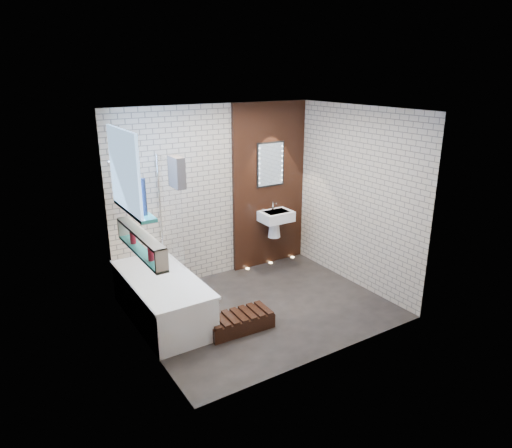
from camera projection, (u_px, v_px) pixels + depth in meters
ground at (262, 308)px, 6.20m from camera, size 3.20×3.20×0.00m
room_shell at (262, 216)px, 5.79m from camera, size 3.24×3.20×2.60m
walnut_panel at (269, 186)px, 7.29m from camera, size 1.30×0.06×2.60m
clerestory_window at (126, 179)px, 5.08m from camera, size 0.18×1.00×0.94m
display_niche at (141, 243)px, 5.17m from camera, size 0.14×1.30×0.26m
bathtub at (162, 298)px, 5.85m from camera, size 0.79×1.74×0.70m
bath_screen at (170, 211)px, 6.07m from camera, size 0.01×0.78×1.40m
towel at (177, 172)px, 5.65m from camera, size 0.11×0.30×0.39m
shower_head at (132, 159)px, 5.67m from camera, size 0.18×0.18×0.02m
washbasin at (276, 220)px, 7.29m from camera, size 0.50×0.36×0.58m
led_mirror at (271, 164)px, 7.15m from camera, size 0.50×0.02×0.70m
walnut_step at (239, 323)px, 5.66m from camera, size 0.84×0.40×0.18m
niche_bottles at (140, 244)px, 5.20m from camera, size 0.07×0.67×0.17m
sill_vases at (142, 197)px, 4.94m from camera, size 0.09×0.09×0.40m
floor_uplights at (271, 263)px, 7.64m from camera, size 0.96×0.06×0.01m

